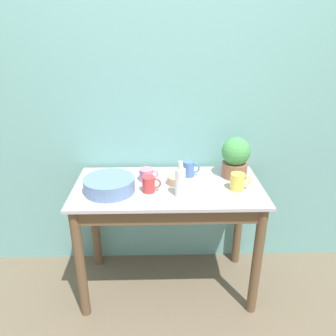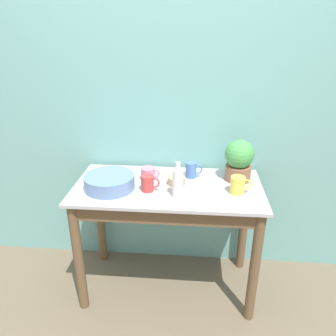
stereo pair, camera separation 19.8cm
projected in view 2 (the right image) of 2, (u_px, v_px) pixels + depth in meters
The scene contains 11 objects.
ground_plane at pixel (164, 317), 2.08m from camera, with size 12.00×12.00×0.00m, color brown.
wall_back at pixel (172, 108), 2.19m from camera, with size 6.00×0.05×2.40m.
counter_table at pixel (168, 212), 2.08m from camera, with size 1.17×0.59×0.79m.
potted_plant at pixel (239, 160), 2.06m from camera, with size 0.18×0.18×0.27m.
bowl_wash_large at pixel (109, 182), 1.99m from camera, with size 0.30×0.30×0.09m.
bottle_tall at pixel (178, 182), 1.87m from camera, with size 0.06×0.06×0.22m.
mug_pink at pixel (148, 174), 2.10m from camera, with size 0.12×0.09×0.08m.
mug_yellow at pixel (238, 185), 1.93m from camera, with size 0.12×0.09×0.10m.
mug_blue at pixel (192, 170), 2.13m from camera, with size 0.11×0.07×0.10m.
mug_red at pixel (148, 183), 1.96m from camera, with size 0.11×0.07×0.10m.
bowl_small_tan at pixel (176, 180), 2.05m from camera, with size 0.11×0.11×0.05m.
Camera 2 is at (0.15, -1.52, 1.70)m, focal length 35.00 mm.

